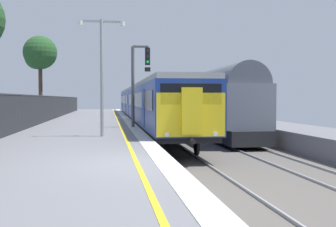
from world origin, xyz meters
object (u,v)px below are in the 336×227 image
at_px(freight_train_adjacent_track, 170,100).
at_px(background_tree_centre, 39,54).
at_px(commuter_train_at_platform, 144,103).
at_px(platform_lamp_mid, 102,67).
at_px(signal_gantry, 138,76).

relative_size(freight_train_adjacent_track, background_tree_centre, 7.15).
height_order(commuter_train_at_platform, platform_lamp_mid, platform_lamp_mid).
bearing_deg(freight_train_adjacent_track, signal_gantry, -102.99).
xyz_separation_m(freight_train_adjacent_track, signal_gantry, (-5.47, -23.69, 1.46)).
bearing_deg(signal_gantry, commuter_train_at_platform, 83.41).
xyz_separation_m(commuter_train_at_platform, freight_train_adjacent_track, (4.00, 11.05, 0.21)).
bearing_deg(signal_gantry, freight_train_adjacent_track, 77.01).
relative_size(freight_train_adjacent_track, signal_gantry, 11.91).
distance_m(commuter_train_at_platform, platform_lamp_mid, 18.64).
distance_m(freight_train_adjacent_track, signal_gantry, 24.36).
bearing_deg(background_tree_centre, freight_train_adjacent_track, 21.42).
height_order(signal_gantry, background_tree_centre, background_tree_centre).
xyz_separation_m(signal_gantry, background_tree_centre, (-8.38, 18.26, 3.07)).
relative_size(commuter_train_at_platform, platform_lamp_mid, 8.32).
distance_m(freight_train_adjacent_track, platform_lamp_mid, 30.26).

